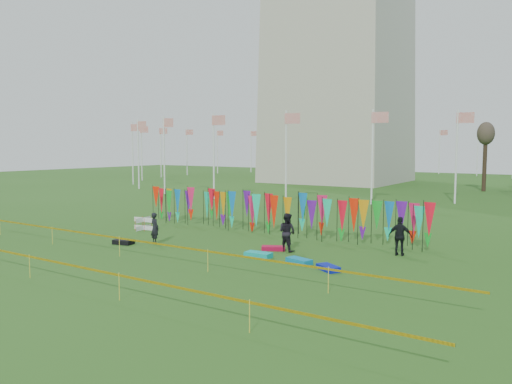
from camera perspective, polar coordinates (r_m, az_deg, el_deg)
The scene contains 14 objects.
ground at distance 23.00m, azimuth -8.39°, elevation -7.12°, with size 160.00×160.00×0.00m, color #265116.
flagpole_ring at distance 70.92m, azimuth 9.37°, elevation 4.44°, with size 57.40×56.16×8.00m.
banner_row at distance 28.12m, azimuth 1.54°, elevation -1.92°, with size 18.64×0.64×2.28m.
caution_tape_near at distance 21.75m, azimuth -11.98°, elevation -5.80°, with size 26.00×0.02×0.90m.
caution_tape_far at distance 19.01m, azimuth -21.53°, elevation -7.66°, with size 26.00×0.02×0.90m.
box_kite at distance 30.07m, azimuth -12.75°, elevation -3.55°, with size 0.68×0.68×0.75m.
person_left at distance 25.71m, azimuth -11.49°, elevation -4.07°, with size 0.58×0.42×1.58m, color black.
person_mid at distance 23.43m, azimuth 3.58°, elevation -4.60°, with size 0.88×0.54×1.80m, color black.
person_right at distance 23.37m, azimuth 16.15°, elevation -4.88°, with size 1.03×0.59×1.76m, color black.
kite_bag_turquoise at distance 22.23m, azimuth 0.27°, elevation -7.19°, with size 1.18×0.59×0.24m, color #0CB4AF.
kite_bag_blue at distance 20.17m, azimuth 8.26°, elevation -8.57°, with size 1.00×0.52×0.21m, color #0A19AD.
kite_bag_red at distance 23.73m, azimuth 2.00°, elevation -6.44°, with size 1.10×0.50×0.20m, color #BC0C37.
kite_bag_black at distance 26.06m, azimuth -14.91°, elevation -5.53°, with size 0.98×0.57×0.23m, color black.
kite_bag_teal at distance 21.22m, azimuth 4.95°, elevation -7.85°, with size 1.11×0.53×0.21m, color #0C80B1.
Camera 1 is at (15.06, -16.69, 4.90)m, focal length 35.00 mm.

